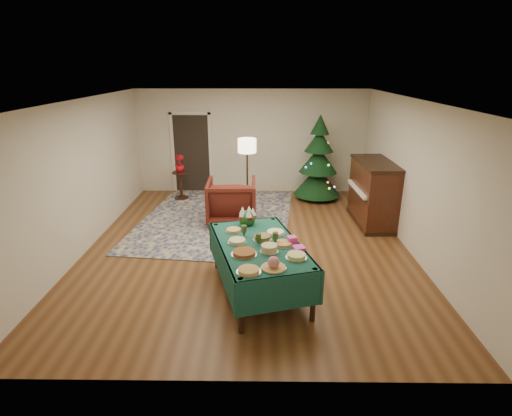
{
  "coord_description": "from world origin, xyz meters",
  "views": [
    {
      "loc": [
        0.24,
        -6.96,
        3.26
      ],
      "look_at": [
        0.16,
        -0.66,
        1.0
      ],
      "focal_mm": 28.0,
      "sensor_mm": 36.0,
      "label": 1
    }
  ],
  "objects_px": {
    "armchair": "(232,199)",
    "floor_lamp": "(247,150)",
    "potted_plant": "(180,167)",
    "gift_box": "(292,240)",
    "piano": "(373,193)",
    "christmas_tree": "(318,162)",
    "buffet_table": "(259,254)",
    "side_table": "(181,186)"
  },
  "relations": [
    {
      "from": "gift_box",
      "to": "potted_plant",
      "type": "distance_m",
      "value": 5.07
    },
    {
      "from": "buffet_table",
      "to": "potted_plant",
      "type": "bearing_deg",
      "value": 114.52
    },
    {
      "from": "armchair",
      "to": "piano",
      "type": "height_order",
      "value": "piano"
    },
    {
      "from": "armchair",
      "to": "side_table",
      "type": "bearing_deg",
      "value": -49.89
    },
    {
      "from": "floor_lamp",
      "to": "gift_box",
      "type": "bearing_deg",
      "value": -77.64
    },
    {
      "from": "gift_box",
      "to": "piano",
      "type": "bearing_deg",
      "value": 55.3
    },
    {
      "from": "potted_plant",
      "to": "piano",
      "type": "height_order",
      "value": "piano"
    },
    {
      "from": "piano",
      "to": "armchair",
      "type": "bearing_deg",
      "value": -179.81
    },
    {
      "from": "potted_plant",
      "to": "christmas_tree",
      "type": "bearing_deg",
      "value": 1.56
    },
    {
      "from": "armchair",
      "to": "potted_plant",
      "type": "height_order",
      "value": "armchair"
    },
    {
      "from": "christmas_tree",
      "to": "side_table",
      "type": "bearing_deg",
      "value": -178.44
    },
    {
      "from": "side_table",
      "to": "piano",
      "type": "xyz_separation_m",
      "value": [
        4.45,
        -1.59,
        0.32
      ]
    },
    {
      "from": "floor_lamp",
      "to": "christmas_tree",
      "type": "relative_size",
      "value": 0.8
    },
    {
      "from": "buffet_table",
      "to": "floor_lamp",
      "type": "relative_size",
      "value": 1.32
    },
    {
      "from": "buffet_table",
      "to": "floor_lamp",
      "type": "distance_m",
      "value": 3.67
    },
    {
      "from": "armchair",
      "to": "side_table",
      "type": "distance_m",
      "value": 2.15
    },
    {
      "from": "floor_lamp",
      "to": "potted_plant",
      "type": "distance_m",
      "value": 2.04
    },
    {
      "from": "piano",
      "to": "christmas_tree",
      "type": "bearing_deg",
      "value": 119.7
    },
    {
      "from": "gift_box",
      "to": "side_table",
      "type": "distance_m",
      "value": 5.09
    },
    {
      "from": "christmas_tree",
      "to": "armchair",
      "type": "bearing_deg",
      "value": -140.71
    },
    {
      "from": "armchair",
      "to": "side_table",
      "type": "height_order",
      "value": "armchair"
    },
    {
      "from": "buffet_table",
      "to": "christmas_tree",
      "type": "bearing_deg",
      "value": 72.13
    },
    {
      "from": "armchair",
      "to": "christmas_tree",
      "type": "bearing_deg",
      "value": -142.1
    },
    {
      "from": "floor_lamp",
      "to": "piano",
      "type": "height_order",
      "value": "floor_lamp"
    },
    {
      "from": "floor_lamp",
      "to": "christmas_tree",
      "type": "bearing_deg",
      "value": 29.07
    },
    {
      "from": "gift_box",
      "to": "potted_plant",
      "type": "bearing_deg",
      "value": 119.64
    },
    {
      "from": "buffet_table",
      "to": "christmas_tree",
      "type": "distance_m",
      "value": 4.78
    },
    {
      "from": "armchair",
      "to": "piano",
      "type": "xyz_separation_m",
      "value": [
        3.04,
        0.01,
        0.14
      ]
    },
    {
      "from": "gift_box",
      "to": "piano",
      "type": "xyz_separation_m",
      "value": [
        1.95,
        2.81,
        -0.17
      ]
    },
    {
      "from": "side_table",
      "to": "christmas_tree",
      "type": "xyz_separation_m",
      "value": [
        3.49,
        0.1,
        0.61
      ]
    },
    {
      "from": "piano",
      "to": "gift_box",
      "type": "bearing_deg",
      "value": -124.7
    },
    {
      "from": "christmas_tree",
      "to": "piano",
      "type": "relative_size",
      "value": 1.34
    },
    {
      "from": "armchair",
      "to": "gift_box",
      "type": "bearing_deg",
      "value": 109.85
    },
    {
      "from": "floor_lamp",
      "to": "piano",
      "type": "distance_m",
      "value": 2.92
    },
    {
      "from": "gift_box",
      "to": "floor_lamp",
      "type": "height_order",
      "value": "floor_lamp"
    },
    {
      "from": "gift_box",
      "to": "piano",
      "type": "height_order",
      "value": "piano"
    },
    {
      "from": "gift_box",
      "to": "potted_plant",
      "type": "xyz_separation_m",
      "value": [
        -2.51,
        4.41,
        -0.0
      ]
    },
    {
      "from": "buffet_table",
      "to": "armchair",
      "type": "bearing_deg",
      "value": 102.11
    },
    {
      "from": "armchair",
      "to": "christmas_tree",
      "type": "distance_m",
      "value": 2.72
    },
    {
      "from": "side_table",
      "to": "gift_box",
      "type": "bearing_deg",
      "value": -60.36
    },
    {
      "from": "buffet_table",
      "to": "armchair",
      "type": "xyz_separation_m",
      "value": [
        -0.61,
        2.84,
        -0.1
      ]
    },
    {
      "from": "armchair",
      "to": "floor_lamp",
      "type": "relative_size",
      "value": 0.62
    }
  ]
}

